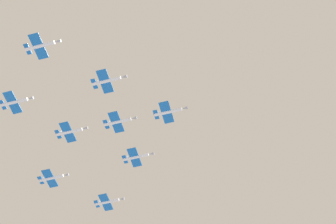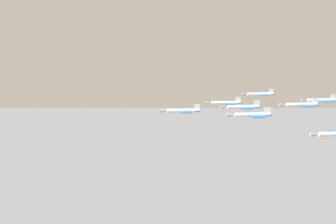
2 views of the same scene
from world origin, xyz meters
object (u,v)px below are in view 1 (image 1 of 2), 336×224
Objects in this scene: jet_port_trail at (70,132)px; jet_starboard_trail at (52,178)px; jet_port_outer at (118,122)px; jet_lead at (169,112)px; jet_center_rear at (41,46)px; jet_starboard_inner at (107,81)px; jet_tail_end at (15,102)px; jet_port_inner at (137,157)px; jet_starboard_outer at (108,202)px.

jet_starboard_trail is at bearing -141.34° from jet_port_trail.
jet_port_trail is at bearing -90.00° from jet_port_outer.
jet_starboard_trail is at bearing -108.43° from jet_lead.
jet_starboard_inner is at bearing 135.00° from jet_center_rear.
jet_tail_end reaches higher than jet_starboard_inner.
jet_starboard_trail is at bearing -161.57° from jet_center_rear.
jet_lead is at bearing 90.00° from jet_port_trail.
jet_center_rear is (0.70, -22.88, 0.80)m from jet_starboard_inner.
jet_lead is 51.20m from jet_starboard_trail.
jet_starboard_trail is at bearing -135.00° from jet_starboard_inner.
jet_port_outer reaches higher than jet_center_rear.
jet_tail_end is at bearing -45.00° from jet_port_inner.
jet_starboard_trail reaches higher than jet_starboard_outer.
jet_lead is 1.00× the size of jet_starboard_trail.
jet_lead reaches higher than jet_starboard_trail.
jet_port_inner is 51.19m from jet_center_rear.
jet_port_trail is 1.00× the size of jet_starboard_trail.
jet_port_trail is 20.86m from jet_starboard_trail.
jet_center_rear is 1.00× the size of jet_tail_end.
jet_center_rear reaches higher than jet_starboard_outer.
jet_port_inner is 25.29m from jet_port_trail.
jet_center_rear is 22.90m from jet_tail_end.
jet_center_rear is (1.40, -45.77, 0.77)m from jet_lead.
jet_starboard_inner is at bearing -45.00° from jet_lead.
jet_port_outer is at bearing 155.77° from jet_center_rear.
jet_center_rear is at bearing 0.00° from jet_starboard_outer.
jet_starboard_outer is at bearing 174.29° from jet_port_trail.
jet_port_inner reaches higher than jet_lead.
jet_center_rear is at bearing -18.43° from jet_port_inner.
jet_starboard_outer is at bearing -161.57° from jet_starboard_inner.
jet_starboard_outer is at bearing -135.00° from jet_lead.
jet_port_trail is at bearing 38.66° from jet_starboard_trail.
jet_lead is at bearing 71.57° from jet_starboard_trail.
jet_port_trail is at bearing 141.34° from jet_tail_end.
jet_tail_end reaches higher than jet_lead.
jet_starboard_trail is (-45.77, -1.40, -0.98)m from jet_starboard_inner.
jet_starboard_inner is 1.00× the size of jet_port_outer.
jet_starboard_outer is 1.00× the size of jet_port_trail.
jet_center_rear is 32.54m from jet_port_trail.
jet_port_inner is 1.00× the size of jet_starboard_inner.
jet_port_outer is at bearing -90.00° from jet_lead.
jet_port_outer is 35.50m from jet_center_rear.
jet_tail_end is at bearing -71.57° from jet_lead.
jet_starboard_trail is (-46.46, 21.48, -1.78)m from jet_center_rear.
jet_starboard_inner reaches higher than jet_starboard_outer.
jet_tail_end is (-21.48, -46.46, 0.39)m from jet_lead.
jet_port_inner reaches higher than jet_tail_end.
jet_starboard_inner is 22.91m from jet_center_rear.
jet_starboard_outer is at bearing 161.57° from jet_tail_end.
jet_starboard_trail is at bearing -117.76° from jet_port_outer.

